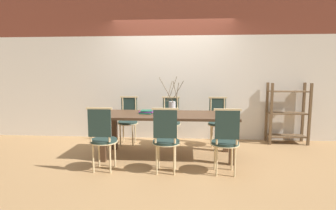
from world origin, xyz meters
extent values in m
plane|color=#A87F51|center=(0.00, 0.00, 0.00)|extent=(16.00, 16.00, 0.00)
cube|color=silver|center=(0.00, 1.26, 1.09)|extent=(12.00, 0.06, 2.17)
cube|color=brown|center=(0.00, 1.26, 2.69)|extent=(12.00, 0.06, 1.03)
cube|color=#4C3321|center=(0.00, 0.00, 0.71)|extent=(2.24, 0.89, 0.04)
cube|color=#4C3321|center=(-1.01, -0.34, 0.34)|extent=(0.09, 0.09, 0.69)
cube|color=#4C3321|center=(1.01, -0.34, 0.34)|extent=(0.09, 0.09, 0.69)
cube|color=#4C3321|center=(-1.01, 0.34, 0.34)|extent=(0.09, 0.09, 0.69)
cube|color=#4C3321|center=(1.01, 0.34, 0.34)|extent=(0.09, 0.09, 0.69)
cylinder|color=#233833|center=(-0.88, -0.69, 0.44)|extent=(0.38, 0.38, 0.04)
cylinder|color=beige|center=(-0.88, -0.69, 0.42)|extent=(0.40, 0.40, 0.01)
cylinder|color=beige|center=(-1.00, -0.57, 0.21)|extent=(0.03, 0.03, 0.42)
cylinder|color=beige|center=(-0.75, -0.57, 0.21)|extent=(0.03, 0.03, 0.42)
cylinder|color=beige|center=(-1.00, -0.82, 0.21)|extent=(0.03, 0.03, 0.42)
cylinder|color=beige|center=(-0.75, -0.82, 0.21)|extent=(0.03, 0.03, 0.42)
cylinder|color=beige|center=(-1.01, -0.85, 0.70)|extent=(0.03, 0.03, 0.48)
cylinder|color=beige|center=(-0.74, -0.85, 0.70)|extent=(0.03, 0.03, 0.48)
cube|color=#233833|center=(-0.88, -0.86, 0.72)|extent=(0.32, 0.02, 0.39)
cube|color=beige|center=(-0.88, -0.85, 0.93)|extent=(0.36, 0.03, 0.03)
cylinder|color=#233833|center=(0.03, -0.69, 0.44)|extent=(0.38, 0.38, 0.04)
cylinder|color=beige|center=(0.03, -0.69, 0.42)|extent=(0.40, 0.40, 0.01)
cylinder|color=beige|center=(-0.10, -0.57, 0.21)|extent=(0.03, 0.03, 0.42)
cylinder|color=beige|center=(0.15, -0.57, 0.21)|extent=(0.03, 0.03, 0.42)
cylinder|color=beige|center=(-0.10, -0.82, 0.21)|extent=(0.03, 0.03, 0.42)
cylinder|color=beige|center=(0.15, -0.82, 0.21)|extent=(0.03, 0.03, 0.42)
cylinder|color=beige|center=(-0.11, -0.85, 0.70)|extent=(0.03, 0.03, 0.48)
cylinder|color=beige|center=(0.16, -0.85, 0.70)|extent=(0.03, 0.03, 0.48)
cube|color=#233833|center=(0.03, -0.86, 0.72)|extent=(0.32, 0.02, 0.39)
cube|color=beige|center=(0.03, -0.85, 0.93)|extent=(0.36, 0.03, 0.03)
cylinder|color=#233833|center=(0.85, -0.69, 0.44)|extent=(0.38, 0.38, 0.04)
cylinder|color=beige|center=(0.85, -0.69, 0.42)|extent=(0.40, 0.40, 0.01)
cylinder|color=beige|center=(0.73, -0.57, 0.21)|extent=(0.03, 0.03, 0.42)
cylinder|color=beige|center=(0.97, -0.57, 0.21)|extent=(0.03, 0.03, 0.42)
cylinder|color=beige|center=(0.73, -0.82, 0.21)|extent=(0.03, 0.03, 0.42)
cylinder|color=beige|center=(0.97, -0.82, 0.21)|extent=(0.03, 0.03, 0.42)
cylinder|color=beige|center=(0.72, -0.85, 0.70)|extent=(0.03, 0.03, 0.48)
cylinder|color=beige|center=(0.98, -0.85, 0.70)|extent=(0.03, 0.03, 0.48)
cube|color=#233833|center=(0.85, -0.86, 0.72)|extent=(0.32, 0.02, 0.39)
cube|color=beige|center=(0.85, -0.85, 0.93)|extent=(0.36, 0.03, 0.03)
cylinder|color=#233833|center=(-0.85, 0.69, 0.44)|extent=(0.38, 0.38, 0.04)
cylinder|color=beige|center=(-0.85, 0.69, 0.42)|extent=(0.40, 0.40, 0.01)
cylinder|color=beige|center=(-0.73, 0.57, 0.21)|extent=(0.03, 0.03, 0.42)
cylinder|color=beige|center=(-0.97, 0.57, 0.21)|extent=(0.03, 0.03, 0.42)
cylinder|color=beige|center=(-0.73, 0.82, 0.21)|extent=(0.03, 0.03, 0.42)
cylinder|color=beige|center=(-0.97, 0.82, 0.21)|extent=(0.03, 0.03, 0.42)
cylinder|color=beige|center=(-0.72, 0.85, 0.70)|extent=(0.03, 0.03, 0.48)
cylinder|color=beige|center=(-0.98, 0.85, 0.70)|extent=(0.03, 0.03, 0.48)
cube|color=#233833|center=(-0.85, 0.86, 0.72)|extent=(0.32, 0.02, 0.39)
cube|color=beige|center=(-0.85, 0.85, 0.93)|extent=(0.36, 0.03, 0.03)
cylinder|color=#233833|center=(-0.01, 0.69, 0.44)|extent=(0.38, 0.38, 0.04)
cylinder|color=beige|center=(-0.01, 0.69, 0.42)|extent=(0.40, 0.40, 0.01)
cylinder|color=beige|center=(0.12, 0.57, 0.21)|extent=(0.03, 0.03, 0.42)
cylinder|color=beige|center=(-0.13, 0.57, 0.21)|extent=(0.03, 0.03, 0.42)
cylinder|color=beige|center=(0.12, 0.82, 0.21)|extent=(0.03, 0.03, 0.42)
cylinder|color=beige|center=(-0.13, 0.82, 0.21)|extent=(0.03, 0.03, 0.42)
cylinder|color=beige|center=(0.13, 0.85, 0.70)|extent=(0.03, 0.03, 0.48)
cylinder|color=beige|center=(-0.14, 0.85, 0.70)|extent=(0.03, 0.03, 0.48)
cube|color=#233833|center=(-0.01, 0.86, 0.72)|extent=(0.32, 0.02, 0.39)
cube|color=beige|center=(-0.01, 0.85, 0.93)|extent=(0.36, 0.03, 0.03)
cylinder|color=#233833|center=(0.91, 0.69, 0.44)|extent=(0.38, 0.38, 0.04)
cylinder|color=beige|center=(0.91, 0.69, 0.42)|extent=(0.40, 0.40, 0.01)
cylinder|color=beige|center=(1.03, 0.57, 0.21)|extent=(0.03, 0.03, 0.42)
cylinder|color=beige|center=(0.79, 0.57, 0.21)|extent=(0.03, 0.03, 0.42)
cylinder|color=beige|center=(1.03, 0.82, 0.21)|extent=(0.03, 0.03, 0.42)
cylinder|color=beige|center=(0.79, 0.82, 0.21)|extent=(0.03, 0.03, 0.42)
cylinder|color=beige|center=(1.04, 0.85, 0.70)|extent=(0.03, 0.03, 0.48)
cylinder|color=beige|center=(0.78, 0.85, 0.70)|extent=(0.03, 0.03, 0.48)
cube|color=#233833|center=(0.91, 0.86, 0.72)|extent=(0.32, 0.02, 0.39)
cube|color=beige|center=(0.91, 0.85, 0.93)|extent=(0.36, 0.03, 0.03)
cylinder|color=silver|center=(0.07, -0.03, 0.83)|extent=(0.11, 0.11, 0.21)
cylinder|color=brown|center=(0.16, 0.06, 1.11)|extent=(0.20, 0.19, 0.35)
cylinder|color=brown|center=(-0.02, -0.15, 1.14)|extent=(0.25, 0.19, 0.40)
cylinder|color=brown|center=(0.15, -0.01, 1.09)|extent=(0.06, 0.17, 0.32)
cylinder|color=brown|center=(0.02, 0.01, 1.10)|extent=(0.09, 0.11, 0.33)
cylinder|color=brown|center=(0.12, -0.06, 1.11)|extent=(0.07, 0.12, 0.34)
cylinder|color=brown|center=(0.07, 0.04, 1.14)|extent=(0.15, 0.01, 0.41)
cube|color=#1E6B4C|center=(-0.37, 0.01, 0.74)|extent=(0.23, 0.21, 0.02)
cube|color=#842D8C|center=(-0.36, 0.03, 0.76)|extent=(0.25, 0.19, 0.02)
cube|color=#1E6B4C|center=(-0.36, 0.03, 0.77)|extent=(0.21, 0.17, 0.02)
cube|color=brown|center=(1.95, 0.88, 0.61)|extent=(0.04, 0.04, 1.21)
cube|color=brown|center=(2.68, 0.88, 0.61)|extent=(0.04, 0.04, 1.21)
cube|color=brown|center=(1.95, 1.17, 0.61)|extent=(0.04, 0.04, 1.21)
cube|color=brown|center=(2.68, 1.17, 0.61)|extent=(0.04, 0.04, 1.21)
cube|color=brown|center=(2.31, 1.02, 0.15)|extent=(0.73, 0.30, 0.02)
cube|color=brown|center=(2.31, 1.02, 0.61)|extent=(0.73, 0.30, 0.02)
cube|color=brown|center=(2.31, 1.02, 1.04)|extent=(0.73, 0.30, 0.02)
camera|label=1|loc=(0.32, -4.30, 1.41)|focal=28.00mm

